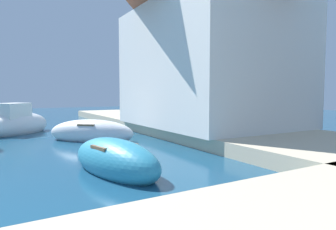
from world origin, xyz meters
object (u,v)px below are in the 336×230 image
object	(u,v)px
moored_boat_8	(18,124)
waterfront_building_main	(208,54)
moored_boat_5	(115,160)
moored_boat_7	(91,133)
quayside_tree	(164,70)

from	to	relation	value
moored_boat_8	waterfront_building_main	xyz separation A→B (m)	(8.62, -5.13, 3.62)
moored_boat_5	moored_boat_7	bearing A→B (deg)	159.11
moored_boat_5	moored_boat_8	world-z (taller)	moored_boat_8
quayside_tree	moored_boat_7	bearing A→B (deg)	-148.91
moored_boat_5	moored_boat_7	world-z (taller)	moored_boat_7
quayside_tree	waterfront_building_main	bearing A→B (deg)	-87.67
moored_boat_5	moored_boat_7	size ratio (longest dim) A/B	0.97
moored_boat_5	moored_boat_8	xyz separation A→B (m)	(-1.79, 9.94, 0.17)
waterfront_building_main	moored_boat_5	bearing A→B (deg)	-144.84
moored_boat_8	waterfront_building_main	world-z (taller)	waterfront_building_main
moored_boat_7	quayside_tree	size ratio (longest dim) A/B	0.80
waterfront_building_main	quayside_tree	bearing A→B (deg)	92.33
moored_boat_8	quayside_tree	bearing A→B (deg)	-49.13
moored_boat_7	waterfront_building_main	bearing A→B (deg)	33.90
moored_boat_7	moored_boat_8	size ratio (longest dim) A/B	0.97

